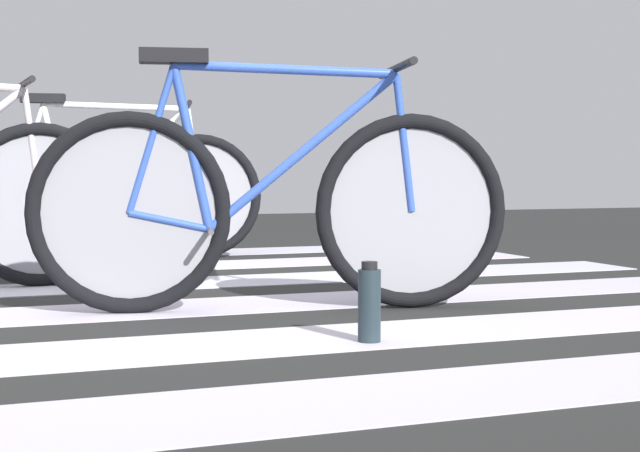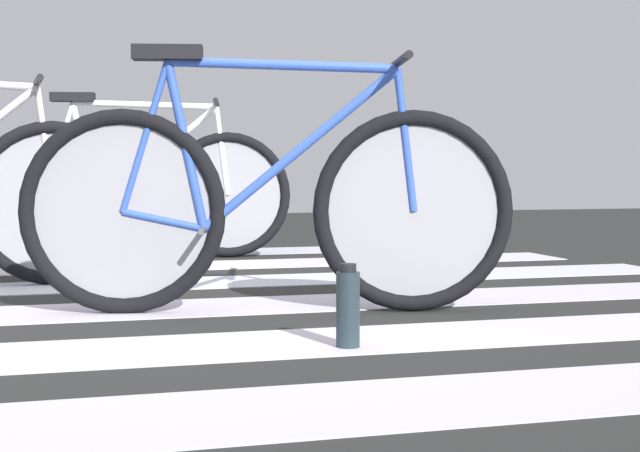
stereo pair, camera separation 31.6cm
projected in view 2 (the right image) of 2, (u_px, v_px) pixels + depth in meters
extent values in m
cube|color=black|center=(138.00, 308.00, 3.53)|extent=(18.00, 14.00, 0.02)
cube|color=#BAB3C8|center=(260.00, 413.00, 1.97)|extent=(5.20, 0.44, 0.00)
cube|color=silver|center=(191.00, 348.00, 2.68)|extent=(5.20, 0.44, 0.00)
cube|color=#BBB3C4|center=(181.00, 308.00, 3.44)|extent=(5.20, 0.44, 0.00)
cube|color=silver|center=(129.00, 285.00, 4.13)|extent=(5.20, 0.44, 0.00)
cube|color=silver|center=(87.00, 269.00, 4.80)|extent=(5.20, 0.44, 0.00)
cube|color=#B8B4C5|center=(83.00, 255.00, 5.53)|extent=(5.20, 0.44, 0.00)
torus|color=black|center=(123.00, 212.00, 3.29)|extent=(0.71, 0.20, 0.72)
torus|color=black|center=(413.00, 211.00, 3.36)|extent=(0.71, 0.20, 0.72)
cylinder|color=gray|center=(123.00, 212.00, 3.29)|extent=(0.60, 0.13, 0.61)
cylinder|color=gray|center=(413.00, 211.00, 3.36)|extent=(0.60, 0.13, 0.61)
cylinder|color=#2F51B0|center=(283.00, 65.00, 3.30)|extent=(0.79, 0.20, 0.05)
cylinder|color=#2F51B0|center=(301.00, 149.00, 3.32)|extent=(0.69, 0.18, 0.59)
cylinder|color=#2F51B0|center=(186.00, 146.00, 3.30)|extent=(0.16, 0.06, 0.59)
cylinder|color=#2F51B0|center=(163.00, 220.00, 3.31)|extent=(0.29, 0.09, 0.09)
cylinder|color=#2F51B0|center=(145.00, 137.00, 3.28)|extent=(0.19, 0.06, 0.53)
cylinder|color=#2F51B0|center=(405.00, 140.00, 3.34)|extent=(0.09, 0.05, 0.50)
cube|color=black|center=(168.00, 53.00, 3.27)|extent=(0.25, 0.14, 0.05)
cylinder|color=black|center=(397.00, 63.00, 3.33)|extent=(0.13, 0.51, 0.03)
cylinder|color=#4C4C51|center=(204.00, 229.00, 3.32)|extent=(0.09, 0.34, 0.02)
torus|color=black|center=(54.00, 203.00, 4.13)|extent=(0.72, 0.10, 0.72)
cylinder|color=gray|center=(54.00, 203.00, 4.13)|extent=(0.61, 0.04, 0.61)
cylinder|color=#BEB2B8|center=(45.00, 146.00, 4.10)|extent=(0.09, 0.03, 0.50)
cylinder|color=black|center=(37.00, 83.00, 4.08)|extent=(0.06, 0.52, 0.03)
torus|color=black|center=(45.00, 195.00, 5.32)|extent=(0.71, 0.19, 0.72)
torus|color=black|center=(228.00, 195.00, 5.41)|extent=(0.71, 0.19, 0.72)
cylinder|color=gray|center=(45.00, 195.00, 5.32)|extent=(0.60, 0.12, 0.61)
cylinder|color=gray|center=(228.00, 195.00, 5.41)|extent=(0.60, 0.12, 0.61)
cylinder|color=white|center=(145.00, 105.00, 5.34)|extent=(0.79, 0.18, 0.05)
cylinder|color=white|center=(156.00, 156.00, 5.36)|extent=(0.70, 0.16, 0.59)
cylinder|color=white|center=(84.00, 154.00, 5.33)|extent=(0.16, 0.06, 0.59)
cylinder|color=white|center=(71.00, 201.00, 5.34)|extent=(0.29, 0.08, 0.09)
cylinder|color=white|center=(59.00, 149.00, 5.31)|extent=(0.19, 0.06, 0.53)
cylinder|color=white|center=(222.00, 151.00, 5.39)|extent=(0.09, 0.04, 0.50)
cube|color=black|center=(73.00, 97.00, 5.30)|extent=(0.25, 0.13, 0.05)
cylinder|color=black|center=(216.00, 103.00, 5.37)|extent=(0.12, 0.52, 0.03)
cylinder|color=#4C4C51|center=(96.00, 206.00, 5.35)|extent=(0.08, 0.34, 0.02)
cylinder|color=#1F2D34|center=(348.00, 310.00, 2.68)|extent=(0.07, 0.07, 0.22)
cylinder|color=black|center=(348.00, 268.00, 2.67)|extent=(0.05, 0.05, 0.02)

